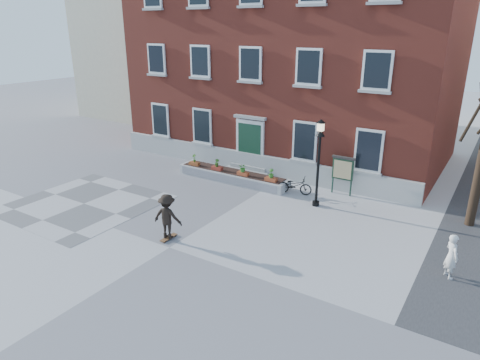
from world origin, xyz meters
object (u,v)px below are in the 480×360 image
Objects in this scene: bystander at (451,256)px; lamp_post at (319,151)px; notice_board at (343,169)px; bicycle at (295,185)px; skateboarder at (167,216)px.

bystander is 0.38× the size of lamp_post.
notice_board is (-5.43, 5.06, 0.51)m from bystander.
bystander is at bearing -133.23° from bicycle.
lamp_post is (-5.90, 3.13, 1.79)m from bystander.
skateboarder is (-9.32, -2.87, 0.18)m from bystander.
bystander is 0.80× the size of notice_board.
bicycle is 1.10× the size of bystander.
bystander is at bearing -43.03° from notice_board.
skateboarder is (-1.99, -6.76, 0.50)m from bicycle.
notice_board is 8.84m from skateboarder.
notice_board is (0.47, 1.93, -1.28)m from lamp_post.
bicycle is at bearing 22.66° from bystander.
lamp_post reaches higher than skateboarder.
skateboarder is (-3.89, -7.93, -0.33)m from notice_board.
bicycle is 8.30m from bystander.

